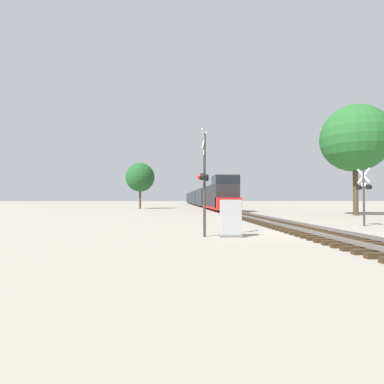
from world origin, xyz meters
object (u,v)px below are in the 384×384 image
at_px(crossing_signal_far, 364,191).
at_px(relay_cabinet, 231,219).
at_px(tree_far_right, 355,138).
at_px(freight_train, 199,198).
at_px(tree_mid_background, 140,177).
at_px(crossing_signal_near, 204,178).

bearing_deg(crossing_signal_far, relay_cabinet, 102.82).
xyz_separation_m(crossing_signal_far, tree_far_right, (6.51, 11.11, 5.54)).
xyz_separation_m(freight_train, tree_far_right, (11.55, -45.35, 5.74)).
relative_size(freight_train, tree_mid_background, 10.47).
distance_m(freight_train, crossing_signal_far, 56.68).
relative_size(crossing_signal_near, tree_mid_background, 0.61).
relative_size(freight_train, crossing_signal_far, 22.98).
xyz_separation_m(freight_train, crossing_signal_near, (-5.26, -60.95, 0.60)).
bearing_deg(freight_train, crossing_signal_near, -94.94).
bearing_deg(relay_cabinet, crossing_signal_far, 26.95).
bearing_deg(crossing_signal_near, crossing_signal_far, 132.11).
distance_m(relay_cabinet, tree_mid_background, 39.08).
relative_size(relay_cabinet, tree_far_right, 0.15).
distance_m(crossing_signal_near, tree_far_right, 23.51).
bearing_deg(crossing_signal_near, tree_far_right, 151.41).
height_order(freight_train, tree_mid_background, tree_mid_background).
bearing_deg(crossing_signal_near, relay_cabinet, 100.65).
distance_m(crossing_signal_far, tree_far_right, 14.02).
distance_m(crossing_signal_near, relay_cabinet, 2.11).
relative_size(crossing_signal_far, relay_cabinet, 2.19).
xyz_separation_m(crossing_signal_near, crossing_signal_far, (10.30, 4.49, -0.40)).
bearing_deg(tree_far_right, tree_mid_background, 136.84).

